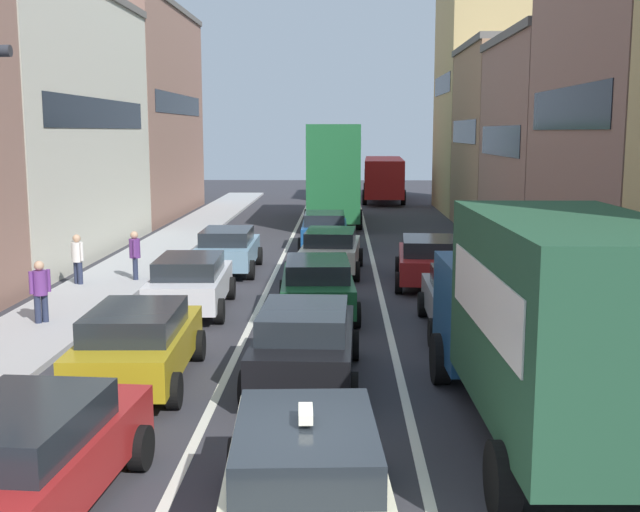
{
  "coord_description": "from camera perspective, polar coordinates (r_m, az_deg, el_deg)",
  "views": [
    {
      "loc": [
        0.56,
        -7.93,
        4.74
      ],
      "look_at": [
        0.0,
        12.0,
        1.6
      ],
      "focal_mm": 44.54,
      "sensor_mm": 36.0,
      "label": 1
    }
  ],
  "objects": [
    {
      "name": "sedan_left_lane_fourth",
      "position": [
        27.06,
        -6.64,
        0.51
      ],
      "size": [
        2.11,
        4.33,
        1.49
      ],
      "rotation": [
        0.0,
        0.0,
        1.59
      ],
      "color": "#759EB7",
      "rests_on": "ground"
    },
    {
      "name": "taxi_centre_lane_front",
      "position": [
        9.53,
        -1.03,
        -15.49
      ],
      "size": [
        2.26,
        4.39,
        1.66
      ],
      "rotation": [
        0.0,
        0.0,
        1.63
      ],
      "color": "beige",
      "rests_on": "ground"
    },
    {
      "name": "hatchback_centre_lane_third",
      "position": [
        20.62,
        -0.19,
        -2.08
      ],
      "size": [
        2.22,
        4.38,
        1.49
      ],
      "rotation": [
        0.0,
        0.0,
        1.62
      ],
      "color": "#19592D",
      "rests_on": "ground"
    },
    {
      "name": "sedan_centre_lane_second",
      "position": [
        15.14,
        -1.11,
        -6.15
      ],
      "size": [
        2.15,
        4.34,
        1.49
      ],
      "rotation": [
        0.0,
        0.0,
        1.55
      ],
      "color": "black",
      "rests_on": "ground"
    },
    {
      "name": "building_row_right",
      "position": [
        31.79,
        18.98,
        9.82
      ],
      "size": [
        7.2,
        43.9,
        13.8
      ],
      "rotation": [
        0.0,
        0.0,
        -1.57
      ],
      "color": "tan",
      "rests_on": "ground"
    },
    {
      "name": "lane_stripe_right",
      "position": [
        28.35,
        3.89,
        -0.68
      ],
      "size": [
        0.16,
        60.0,
        0.01
      ],
      "primitive_type": "cube",
      "color": "silver",
      "rests_on": "ground"
    },
    {
      "name": "wagon_left_lane_second",
      "position": [
        15.46,
        -12.95,
        -6.07
      ],
      "size": [
        2.18,
        4.36,
        1.49
      ],
      "rotation": [
        0.0,
        0.0,
        1.6
      ],
      "color": "#B29319",
      "rests_on": "ground"
    },
    {
      "name": "sedan_left_lane_third",
      "position": [
        21.3,
        -9.29,
        -1.84
      ],
      "size": [
        2.21,
        4.37,
        1.49
      ],
      "rotation": [
        0.0,
        0.0,
        1.61
      ],
      "color": "silver",
      "rests_on": "ground"
    },
    {
      "name": "coupe_centre_lane_fourth",
      "position": [
        26.68,
        0.79,
        0.45
      ],
      "size": [
        2.26,
        4.39,
        1.49
      ],
      "rotation": [
        0.0,
        0.0,
        1.51
      ],
      "color": "beige",
      "rests_on": "ground"
    },
    {
      "name": "bus_far_queue_secondary",
      "position": [
        54.89,
        4.59,
        5.81
      ],
      "size": [
        3.1,
        10.59,
        2.9
      ],
      "rotation": [
        0.0,
        0.0,
        1.53
      ],
      "color": "#B21919",
      "rests_on": "ground"
    },
    {
      "name": "removalist_box_truck",
      "position": [
        12.4,
        16.29,
        -4.32
      ],
      "size": [
        2.85,
        7.76,
        3.58
      ],
      "rotation": [
        0.0,
        0.0,
        1.59
      ],
      "color": "navy",
      "rests_on": "ground"
    },
    {
      "name": "pedestrian_mid_sidewalk",
      "position": [
        25.17,
        -17.02,
        -0.11
      ],
      "size": [
        0.46,
        0.36,
        1.66
      ],
      "rotation": [
        0.0,
        0.0,
        4.08
      ],
      "color": "#262D47",
      "rests_on": "ground"
    },
    {
      "name": "sedan_left_lane_front",
      "position": [
        10.65,
        -20.29,
        -13.36
      ],
      "size": [
        2.3,
        4.41,
        1.49
      ],
      "rotation": [
        0.0,
        0.0,
        1.5
      ],
      "color": "#A51E1E",
      "rests_on": "ground"
    },
    {
      "name": "sidewalk_left",
      "position": [
        29.23,
        -12.8,
        -0.47
      ],
      "size": [
        2.6,
        64.0,
        0.14
      ],
      "primitive_type": "cube",
      "color": "#AEAEAE",
      "rests_on": "ground"
    },
    {
      "name": "bus_mid_queue_primary",
      "position": [
        41.57,
        0.99,
        6.32
      ],
      "size": [
        2.86,
        10.52,
        5.06
      ],
      "rotation": [
        0.0,
        0.0,
        1.58
      ],
      "color": "#1E6033",
      "rests_on": "ground"
    },
    {
      "name": "wagon_right_lane_far",
      "position": [
        24.86,
        7.8,
        -0.26
      ],
      "size": [
        2.29,
        4.41,
        1.49
      ],
      "rotation": [
        0.0,
        0.0,
        1.5
      ],
      "color": "#A51E1E",
      "rests_on": "ground"
    },
    {
      "name": "pedestrian_near_kerb",
      "position": [
        20.36,
        -19.45,
        -2.31
      ],
      "size": [
        0.41,
        0.41,
        1.66
      ],
      "rotation": [
        0.0,
        0.0,
        2.36
      ],
      "color": "#262D47",
      "rests_on": "ground"
    },
    {
      "name": "sedan_centre_lane_fifth",
      "position": [
        32.32,
        0.33,
        1.94
      ],
      "size": [
        2.11,
        4.33,
        1.49
      ],
      "rotation": [
        0.0,
        0.0,
        1.59
      ],
      "color": "#194C8C",
      "rests_on": "ground"
    },
    {
      "name": "pedestrian_far_sidewalk",
      "position": [
        25.49,
        -13.16,
        0.16
      ],
      "size": [
        0.34,
        0.53,
        1.66
      ],
      "rotation": [
        0.0,
        0.0,
        0.26
      ],
      "color": "#262D47",
      "rests_on": "ground"
    },
    {
      "name": "building_row_left",
      "position": [
        31.95,
        -21.91,
        10.3
      ],
      "size": [
        7.2,
        43.9,
        12.96
      ],
      "rotation": [
        0.0,
        0.0,
        1.57
      ],
      "color": "#936B5B",
      "rests_on": "ground"
    },
    {
      "name": "sedan_right_lane_behind_truck",
      "position": [
        19.22,
        10.52,
        -3.04
      ],
      "size": [
        2.12,
        4.33,
        1.49
      ],
      "rotation": [
        0.0,
        0.0,
        1.55
      ],
      "color": "gray",
      "rests_on": "ground"
    },
    {
      "name": "lane_stripe_left",
      "position": [
        28.42,
        -2.98,
        -0.65
      ],
      "size": [
        0.16,
        60.0,
        0.01
      ],
      "primitive_type": "cube",
      "color": "silver",
      "rests_on": "ground"
    }
  ]
}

